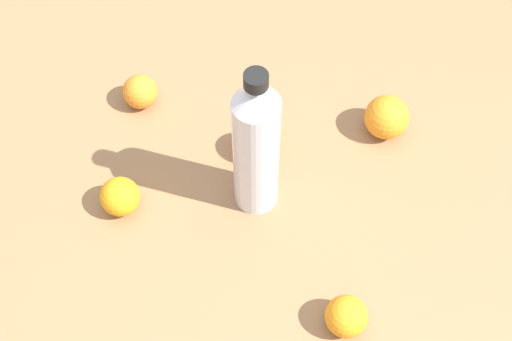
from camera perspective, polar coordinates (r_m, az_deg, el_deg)
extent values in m
plane|color=olive|center=(1.18, -1.93, -3.99)|extent=(2.40, 2.40, 0.00)
cylinder|color=silver|center=(1.09, 0.00, 1.29)|extent=(0.07, 0.07, 0.25)
cone|color=silver|center=(0.98, 0.00, 6.02)|extent=(0.07, 0.07, 0.04)
cylinder|color=black|center=(0.95, 0.00, 7.14)|extent=(0.03, 0.03, 0.02)
sphere|color=orange|center=(1.18, -10.72, -2.04)|extent=(0.07, 0.07, 0.07)
sphere|color=orange|center=(1.22, -0.04, 2.32)|extent=(0.07, 0.07, 0.07)
sphere|color=orange|center=(1.08, 7.16, -11.39)|extent=(0.06, 0.06, 0.06)
sphere|color=orange|center=(1.30, -9.15, 6.18)|extent=(0.06, 0.06, 0.06)
sphere|color=orange|center=(1.26, 10.31, 4.18)|extent=(0.08, 0.08, 0.08)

